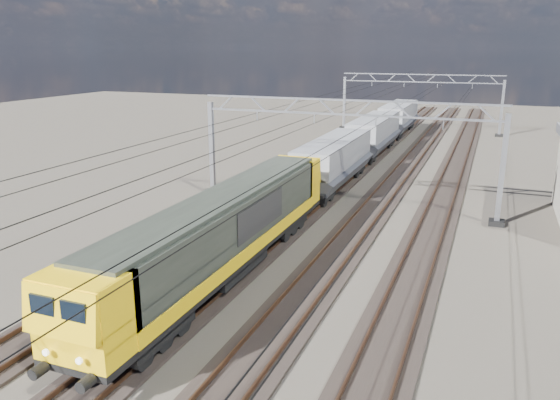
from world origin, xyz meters
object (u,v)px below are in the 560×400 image
(catenary_gantry_mid, at_px, (344,150))
(locomotive, at_px, (225,230))
(hopper_wagon_third, at_px, (399,116))
(hopper_wagon_mid, at_px, (374,132))
(catenary_gantry_far, at_px, (419,101))
(hopper_wagon_lead, at_px, (334,159))

(catenary_gantry_mid, height_order, locomotive, catenary_gantry_mid)
(catenary_gantry_mid, bearing_deg, hopper_wagon_third, 93.44)
(locomotive, height_order, hopper_wagon_mid, locomotive)
(catenary_gantry_mid, height_order, catenary_gantry_far, same)
(catenary_gantry_mid, xyz_separation_m, catenary_gantry_far, (0.00, 36.00, 0.00))
(hopper_wagon_lead, xyz_separation_m, hopper_wagon_mid, (0.00, 14.20, 0.00))
(catenary_gantry_mid, relative_size, hopper_wagon_mid, 1.53)
(hopper_wagon_lead, bearing_deg, hopper_wagon_mid, 90.00)
(catenary_gantry_far, relative_size, hopper_wagon_lead, 1.53)
(catenary_gantry_mid, bearing_deg, locomotive, -98.89)
(hopper_wagon_lead, relative_size, hopper_wagon_mid, 1.00)
(hopper_wagon_lead, height_order, hopper_wagon_mid, same)
(locomotive, bearing_deg, hopper_wagon_lead, 90.00)
(catenary_gantry_mid, bearing_deg, hopper_wagon_mid, 95.97)
(hopper_wagon_lead, xyz_separation_m, hopper_wagon_third, (0.00, 28.40, 0.00))
(catenary_gantry_far, height_order, hopper_wagon_third, catenary_gantry_far)
(locomotive, distance_m, hopper_wagon_lead, 17.70)
(catenary_gantry_far, xyz_separation_m, hopper_wagon_mid, (-2.00, -16.89, -1.67))
(hopper_wagon_lead, height_order, hopper_wagon_third, same)
(catenary_gantry_mid, distance_m, hopper_wagon_third, 33.41)
(hopper_wagon_third, bearing_deg, hopper_wagon_mid, -90.00)
(hopper_wagon_mid, bearing_deg, hopper_wagon_third, 90.00)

